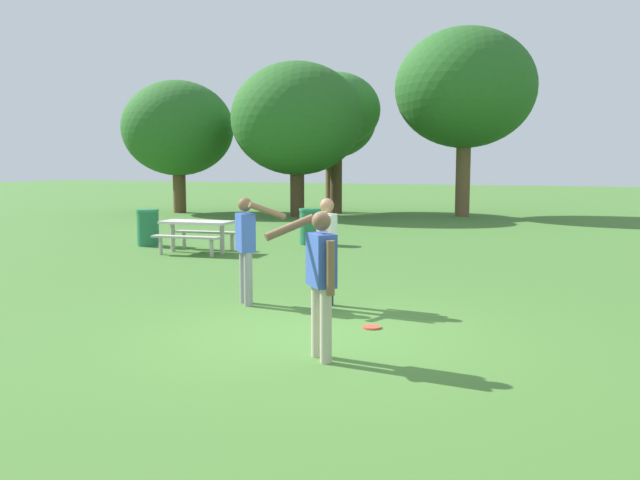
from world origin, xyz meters
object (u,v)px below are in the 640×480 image
Objects in this scene: trash_can_beside_table at (148,227)px; tree_slender_mid at (336,111)px; tree_tall_left at (178,129)px; trash_can_further_along at (310,226)px; person_thrower at (320,274)px; tree_far_right at (331,121)px; frisbee at (372,327)px; person_bystander at (327,245)px; picnic_table_near at (197,229)px; tree_broad_center at (297,119)px; person_catcher at (246,242)px; tree_back_left at (465,89)px.

tree_slender_mid reaches higher than trash_can_beside_table.
trash_can_further_along is at bearing -40.73° from tree_tall_left.
person_thrower is 21.74m from tree_slender_mid.
person_thrower is 0.29× the size of tree_far_right.
frisbee is at bearing -49.55° from tree_tall_left.
person_bystander is 1.69m from frisbee.
person_thrower is 22.61m from tree_far_right.
trash_can_further_along is at bearing -73.05° from tree_slender_mid.
tree_broad_center is at bearing 101.38° from picnic_table_near.
frisbee is at bearing -41.70° from picnic_table_near.
person_catcher is at bearing 162.52° from frisbee.
tree_far_right is at bearing 176.96° from tree_back_left.
tree_back_left is at bearing -3.04° from tree_far_right.
trash_can_beside_table is at bearing -60.02° from tree_tall_left.
person_thrower reaches higher than trash_can_further_along.
person_catcher is at bearing -68.71° from tree_broad_center.
tree_broad_center is at bearing -157.18° from tree_back_left.
tree_back_left reaches higher than trash_can_beside_table.
tree_slender_mid reaches higher than person_catcher.
person_bystander is 7.77m from trash_can_further_along.
tree_slender_mid reaches higher than trash_can_further_along.
tree_tall_left is (-13.91, 17.99, 2.70)m from person_thrower.
tree_back_left is (4.03, 13.62, 4.59)m from picnic_table_near.
person_catcher is 8.01m from trash_can_beside_table.
tree_broad_center is 0.82× the size of tree_back_left.
picnic_table_near is (-6.16, 5.49, 0.55)m from frisbee.
person_thrower is at bearing -66.60° from trash_can_further_along.
tree_tall_left is (-5.94, 10.29, 3.18)m from trash_can_beside_table.
person_catcher is 1.24m from person_bystander.
picnic_table_near is 1.90× the size of trash_can_beside_table.
tree_tall_left reaches higher than trash_can_beside_table.
person_thrower is at bearing -65.37° from tree_broad_center.
trash_can_beside_table is 13.74m from tree_far_right.
person_thrower is at bearing -43.97° from trash_can_beside_table.
person_bystander reaches higher than trash_can_further_along.
tree_tall_left is at bearing 126.85° from person_catcher.
trash_can_beside_table is (-5.85, 5.44, -0.48)m from person_catcher.
person_bystander is (-0.91, 2.53, -0.02)m from person_thrower.
person_catcher is at bearing -90.31° from tree_back_left.
trash_can_beside_table is at bearing 136.03° from person_thrower.
tree_tall_left is 0.95× the size of tree_slender_mid.
person_catcher is at bearing -73.66° from tree_slender_mid.
tree_back_left reaches higher than person_bystander.
trash_can_further_along reaches higher than picnic_table_near.
person_thrower is 0.90× the size of picnic_table_near.
person_bystander is 0.29× the size of tree_far_right.
trash_can_further_along is (-3.24, 7.05, -0.46)m from person_bystander.
tree_far_right reaches higher than person_thrower.
person_bystander is at bearing -69.23° from tree_far_right.
trash_can_beside_table is 4.27m from trash_can_further_along.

